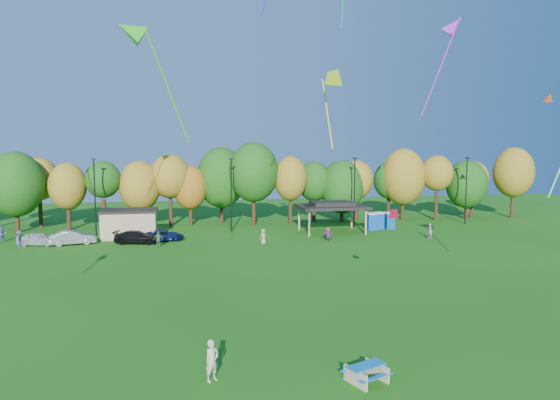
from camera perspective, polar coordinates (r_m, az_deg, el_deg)
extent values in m
plane|color=#19600F|center=(23.86, -0.12, -19.08)|extent=(160.00, 160.00, 0.00)
cylinder|color=black|center=(68.79, -27.82, -1.84)|extent=(0.50, 0.50, 3.56)
ellipsoid|color=#144C0F|center=(68.41, -27.98, 1.61)|extent=(6.62, 6.62, 8.00)
cylinder|color=black|center=(72.22, -25.69, -1.33)|extent=(0.50, 0.50, 3.79)
ellipsoid|color=olive|center=(71.86, -25.84, 2.17)|extent=(4.94, 4.94, 5.58)
cylinder|color=black|center=(68.19, -23.00, -1.79)|extent=(0.50, 0.50, 3.34)
ellipsoid|color=olive|center=(67.82, -23.12, 1.47)|extent=(4.61, 4.61, 5.88)
cylinder|color=black|center=(67.26, -19.45, -1.56)|extent=(0.50, 0.50, 3.82)
ellipsoid|color=#144C0F|center=(66.87, -19.57, 2.23)|extent=(4.43, 4.43, 4.73)
cylinder|color=black|center=(67.46, -15.64, -1.66)|extent=(0.50, 0.50, 3.25)
ellipsoid|color=olive|center=(67.10, -15.73, 1.55)|extent=(5.33, 5.33, 6.53)
cylinder|color=black|center=(67.81, -12.37, -1.25)|extent=(0.50, 0.50, 3.96)
ellipsoid|color=olive|center=(67.42, -12.45, 2.66)|extent=(5.31, 5.31, 5.82)
cylinder|color=black|center=(68.13, -10.17, -1.56)|extent=(0.50, 0.50, 3.05)
ellipsoid|color=#995914|center=(67.78, -10.22, 1.42)|extent=(4.54, 4.54, 5.87)
cylinder|color=black|center=(69.49, -6.67, -1.07)|extent=(0.50, 0.50, 3.77)
ellipsoid|color=#144C0F|center=(69.11, -6.72, 2.56)|extent=(6.69, 6.69, 8.35)
cylinder|color=black|center=(66.96, -3.02, -1.07)|extent=(0.50, 0.50, 4.28)
ellipsoid|color=#144C0F|center=(66.56, -3.04, 3.21)|extent=(6.64, 6.64, 8.01)
cylinder|color=black|center=(67.57, 1.19, -1.23)|extent=(0.50, 0.50, 3.76)
ellipsoid|color=olive|center=(67.19, 1.19, 2.49)|extent=(4.49, 4.49, 6.02)
cylinder|color=black|center=(70.49, 3.90, -1.09)|extent=(0.50, 0.50, 3.43)
ellipsoid|color=#144C0F|center=(70.13, 3.92, 2.16)|extent=(4.77, 4.77, 5.63)
cylinder|color=black|center=(70.81, 7.07, -1.28)|extent=(0.50, 0.50, 2.95)
ellipsoid|color=#144C0F|center=(70.48, 7.10, 1.50)|extent=(6.14, 6.14, 7.54)
cylinder|color=black|center=(71.96, 8.67, -0.96)|extent=(0.50, 0.50, 3.52)
ellipsoid|color=olive|center=(71.61, 8.72, 2.30)|extent=(4.78, 4.78, 5.53)
cylinder|color=black|center=(75.61, 12.28, -0.76)|extent=(0.50, 0.50, 3.39)
ellipsoid|color=#144C0F|center=(75.27, 12.34, 2.23)|extent=(4.54, 4.54, 5.46)
cylinder|color=black|center=(75.11, 13.82, -0.71)|extent=(0.50, 0.50, 3.72)
ellipsoid|color=olive|center=(74.76, 13.90, 2.59)|extent=(6.32, 6.32, 8.24)
cylinder|color=black|center=(75.30, 17.41, -0.66)|extent=(0.50, 0.50, 4.06)
ellipsoid|color=olive|center=(74.95, 17.52, 2.94)|extent=(4.50, 4.50, 5.13)
cylinder|color=black|center=(78.37, 20.47, -0.89)|extent=(0.50, 0.50, 3.05)
ellipsoid|color=#144C0F|center=(78.07, 20.56, 1.71)|extent=(5.97, 5.97, 7.05)
cylinder|color=black|center=(80.67, 21.05, -0.56)|extent=(0.50, 0.50, 3.55)
ellipsoid|color=olive|center=(80.35, 21.16, 2.39)|extent=(4.60, 4.60, 4.99)
cylinder|color=black|center=(82.25, 25.00, -0.41)|extent=(0.50, 0.50, 4.07)
ellipsoid|color=olive|center=(81.93, 25.14, 2.89)|extent=(5.83, 5.83, 7.42)
cylinder|color=black|center=(62.27, -20.39, 0.25)|extent=(0.16, 0.16, 9.00)
cube|color=black|center=(62.03, -20.54, 4.39)|extent=(0.50, 0.25, 0.18)
cylinder|color=black|center=(61.81, -5.58, 0.55)|extent=(0.16, 0.16, 9.00)
cube|color=black|center=(61.58, -5.62, 4.72)|extent=(0.50, 0.25, 0.18)
cylinder|color=black|center=(65.40, 8.50, 0.79)|extent=(0.16, 0.16, 9.00)
cube|color=black|center=(65.17, 8.56, 4.73)|extent=(0.50, 0.25, 0.18)
cylinder|color=black|center=(72.42, 20.49, 0.96)|extent=(0.16, 0.16, 9.00)
cube|color=black|center=(72.22, 20.62, 4.52)|extent=(0.50, 0.25, 0.18)
cube|color=tan|center=(60.13, -16.82, -2.69)|extent=(6.00, 4.00, 3.00)
cube|color=black|center=(59.93, -16.86, -1.16)|extent=(6.30, 4.30, 0.25)
cylinder|color=tan|center=(58.29, 3.36, -2.72)|extent=(0.24, 0.24, 3.00)
cylinder|color=tan|center=(60.44, 9.79, -2.49)|extent=(0.24, 0.24, 3.00)
cylinder|color=tan|center=(63.09, 2.20, -2.07)|extent=(0.24, 0.24, 3.00)
cylinder|color=tan|center=(65.08, 8.20, -1.89)|extent=(0.24, 0.24, 3.00)
cube|color=black|center=(61.43, 5.93, -0.76)|extent=(8.20, 6.20, 0.35)
cube|color=black|center=(61.38, 5.93, -0.38)|extent=(5.00, 3.50, 0.45)
cube|color=#0B4598|center=(63.89, 10.39, -2.51)|extent=(1.10, 1.10, 2.00)
cube|color=silver|center=(63.75, 10.41, -1.54)|extent=(1.15, 1.15, 0.18)
cube|color=#0B4598|center=(65.04, 11.22, -2.39)|extent=(1.10, 1.10, 2.00)
cube|color=silver|center=(64.90, 11.24, -1.43)|extent=(1.15, 1.15, 0.18)
cube|color=#0B4598|center=(65.20, 12.40, -2.39)|extent=(1.10, 1.10, 2.00)
cube|color=silver|center=(65.06, 12.42, -1.44)|extent=(1.15, 1.15, 0.18)
cube|color=tan|center=(22.80, 8.60, -19.42)|extent=(0.63, 1.35, 0.70)
cube|color=tan|center=(23.58, 11.03, -18.57)|extent=(0.63, 1.35, 0.70)
cube|color=#146EB3|center=(23.03, 9.86, -18.13)|extent=(1.90, 1.32, 0.06)
cube|color=#146EB3|center=(22.76, 10.94, -19.29)|extent=(1.72, 0.87, 0.05)
cube|color=#146EB3|center=(23.56, 8.80, -18.35)|extent=(1.72, 0.87, 0.05)
imported|color=beige|center=(22.91, -7.76, -17.72)|extent=(0.80, 0.74, 1.84)
imported|color=silver|center=(58.59, -25.92, -4.02)|extent=(4.46, 2.60, 1.43)
imported|color=gray|center=(57.61, -22.58, -3.99)|extent=(4.89, 2.69, 1.53)
imported|color=#0D1C4E|center=(56.86, -13.19, -3.97)|extent=(4.79, 2.91, 1.24)
imported|color=black|center=(56.03, -16.04, -4.10)|extent=(5.09, 2.93, 1.39)
imported|color=#454497|center=(58.57, -27.61, -3.96)|extent=(0.75, 1.17, 1.71)
imported|color=#939868|center=(53.48, -1.92, -4.19)|extent=(0.96, 0.80, 1.68)
imported|color=#455D98|center=(62.60, -29.13, -3.42)|extent=(1.09, 1.07, 1.77)
imported|color=#5B7E4D|center=(53.09, -13.72, -4.40)|extent=(1.06, 0.55, 1.72)
imported|color=#B65695|center=(59.21, 16.77, -3.43)|extent=(0.56, 0.72, 1.76)
imported|color=#933D8B|center=(55.16, 5.50, -3.92)|extent=(1.62, 0.95, 1.66)
cone|color=#B429DC|center=(45.47, 19.37, 18.22)|extent=(2.82, 2.68, 2.23)
cylinder|color=#B429DC|center=(42.66, 17.85, 14.20)|extent=(2.37, 1.71, 7.55)
cone|color=#E6441B|center=(55.15, 28.39, 10.34)|extent=(1.32, 1.56, 1.35)
cone|color=#B9DA16|center=(32.56, 5.90, 13.94)|extent=(1.65, 2.00, 1.87)
cylinder|color=#B9DA16|center=(33.79, 5.44, 9.80)|extent=(0.35, 1.80, 4.73)
cone|color=red|center=(31.90, 12.97, -1.37)|extent=(0.93, 1.19, 1.14)
cone|color=green|center=(32.14, -16.78, 17.95)|extent=(2.25, 1.83, 2.16)
cylinder|color=green|center=(31.30, -12.74, 12.53)|extent=(2.49, 0.33, 6.61)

